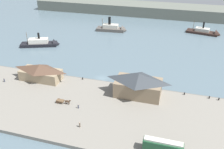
# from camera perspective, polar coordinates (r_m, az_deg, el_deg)

# --- Properties ---
(ground_plane) EXTENTS (320.00, 320.00, 0.00)m
(ground_plane) POSITION_cam_1_polar(r_m,az_deg,el_deg) (101.76, -2.38, -0.97)
(ground_plane) COLOR slate
(quay_promenade) EXTENTS (110.00, 36.00, 1.20)m
(quay_promenade) POSITION_cam_1_polar(r_m,az_deg,el_deg) (84.21, -7.14, -7.69)
(quay_promenade) COLOR gray
(quay_promenade) RESTS_ON ground
(seawall_edge) EXTENTS (110.00, 0.80, 1.00)m
(seawall_edge) POSITION_cam_1_polar(r_m,az_deg,el_deg) (98.56, -3.04, -1.70)
(seawall_edge) COLOR #666159
(seawall_edge) RESTS_ON ground
(ferry_shed_west_terminal) EXTENTS (16.78, 7.45, 6.78)m
(ferry_shed_west_terminal) POSITION_cam_1_polar(r_m,az_deg,el_deg) (101.26, -16.52, 0.61)
(ferry_shed_west_terminal) COLOR #998466
(ferry_shed_west_terminal) RESTS_ON quay_promenade
(ferry_shed_customs_shed) EXTENTS (16.75, 9.80, 8.65)m
(ferry_shed_customs_shed) POSITION_cam_1_polar(r_m,az_deg,el_deg) (87.21, 6.23, -2.31)
(ferry_shed_customs_shed) COLOR #847056
(ferry_shed_customs_shed) RESTS_ON quay_promenade
(street_tram) EXTENTS (10.48, 2.55, 4.03)m
(street_tram) POSITION_cam_1_polar(r_m,az_deg,el_deg) (67.15, 11.93, -16.06)
(street_tram) COLOR #1E4C2D
(street_tram) RESTS_ON quay_promenade
(horse_cart) EXTENTS (5.53, 1.55, 1.87)m
(horse_cart) POSITION_cam_1_polar(r_m,az_deg,el_deg) (85.66, -11.51, -6.15)
(horse_cart) COLOR brown
(horse_cart) RESTS_ON quay_promenade
(pedestrian_at_waters_edge) EXTENTS (0.41, 0.41, 1.68)m
(pedestrian_at_waters_edge) POSITION_cam_1_polar(r_m,az_deg,el_deg) (105.83, -24.10, -1.21)
(pedestrian_at_waters_edge) COLOR #33384C
(pedestrian_at_waters_edge) RESTS_ON quay_promenade
(pedestrian_near_west_shed) EXTENTS (0.39, 0.39, 1.59)m
(pedestrian_near_west_shed) POSITION_cam_1_polar(r_m,az_deg,el_deg) (82.49, -7.96, -7.48)
(pedestrian_near_west_shed) COLOR #33384C
(pedestrian_near_west_shed) RESTS_ON quay_promenade
(pedestrian_walking_east) EXTENTS (0.44, 0.44, 1.79)m
(pedestrian_walking_east) POSITION_cam_1_polar(r_m,az_deg,el_deg) (74.88, -7.62, -11.68)
(pedestrian_walking_east) COLOR #6B5B4C
(pedestrian_walking_east) RESTS_ON quay_promenade
(mooring_post_west) EXTENTS (0.44, 0.44, 0.90)m
(mooring_post_west) POSITION_cam_1_polar(r_m,az_deg,el_deg) (92.59, 16.73, -4.35)
(mooring_post_west) COLOR black
(mooring_post_west) RESTS_ON quay_promenade
(mooring_post_center_east) EXTENTS (0.44, 0.44, 0.90)m
(mooring_post_center_east) POSITION_cam_1_polar(r_m,az_deg,el_deg) (93.74, 23.91, -5.33)
(mooring_post_center_east) COLOR black
(mooring_post_center_east) RESTS_ON quay_promenade
(mooring_post_center_west) EXTENTS (0.44, 0.44, 0.90)m
(mooring_post_center_west) POSITION_cam_1_polar(r_m,az_deg,el_deg) (93.45, 21.99, -5.01)
(mooring_post_center_west) COLOR black
(mooring_post_center_west) RESTS_ON quay_promenade
(mooring_post_east) EXTENTS (0.44, 0.44, 0.90)m
(mooring_post_east) POSITION_cam_1_polar(r_m,az_deg,el_deg) (99.12, -6.94, -0.93)
(mooring_post_east) COLOR black
(mooring_post_east) RESTS_ON quay_promenade
(ferry_outer_harbor) EXTENTS (21.85, 12.89, 9.81)m
(ferry_outer_harbor) POSITION_cam_1_polar(r_m,az_deg,el_deg) (140.14, -15.95, 7.12)
(ferry_outer_harbor) COLOR black
(ferry_outer_harbor) RESTS_ON ground
(ferry_approaching_east) EXTENTS (21.36, 10.12, 10.20)m
(ferry_approaching_east) POSITION_cam_1_polar(r_m,az_deg,el_deg) (164.42, 21.54, 9.21)
(ferry_approaching_east) COLOR black
(ferry_approaching_east) RESTS_ON ground
(ferry_moored_west) EXTENTS (20.13, 8.23, 11.11)m
(ferry_moored_west) POSITION_cam_1_polar(r_m,az_deg,el_deg) (159.08, 0.48, 10.79)
(ferry_moored_west) COLOR #514C47
(ferry_moored_west) RESTS_ON ground
(far_headland) EXTENTS (180.00, 24.00, 8.00)m
(far_headland) POSITION_cam_1_polar(r_m,az_deg,el_deg) (201.26, 7.83, 15.04)
(far_headland) COLOR #60665B
(far_headland) RESTS_ON ground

